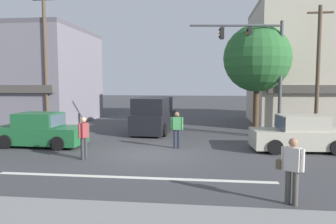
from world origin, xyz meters
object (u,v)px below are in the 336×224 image
object	(u,v)px
utility_pole_near_left	(46,60)
van_crossing_leftbound	(154,116)
pedestrian_far_side	(177,128)
pedestrian_foreground_with_bag	(291,167)
pedestrian_mid_crossing	(84,135)
street_tree	(257,59)
traffic_light_mast	(262,60)
utility_pole_far_right	(318,69)
sedan_approaching_near	(41,131)
sedan_crossing_rightbound	(300,135)

from	to	relation	value
utility_pole_near_left	van_crossing_leftbound	xyz separation A→B (m)	(6.75, -0.04, -3.36)
van_crossing_leftbound	pedestrian_far_side	size ratio (longest dim) A/B	2.82
pedestrian_foreground_with_bag	pedestrian_mid_crossing	bearing A→B (deg)	149.93
street_tree	van_crossing_leftbound	bearing A→B (deg)	177.02
traffic_light_mast	van_crossing_leftbound	world-z (taller)	traffic_light_mast
van_crossing_leftbound	pedestrian_foreground_with_bag	world-z (taller)	van_crossing_leftbound
utility_pole_far_right	traffic_light_mast	size ratio (longest dim) A/B	1.17
sedan_approaching_near	van_crossing_leftbound	bearing A→B (deg)	46.21
street_tree	pedestrian_far_side	world-z (taller)	street_tree
utility_pole_near_left	pedestrian_far_side	xyz separation A→B (m)	(8.58, -4.57, -3.42)
utility_pole_near_left	sedan_approaching_near	bearing A→B (deg)	-66.17
pedestrian_foreground_with_bag	utility_pole_near_left	bearing A→B (deg)	137.24
traffic_light_mast	sedan_crossing_rightbound	bearing A→B (deg)	-67.56
street_tree	van_crossing_leftbound	xyz separation A→B (m)	(-5.93, 0.31, -3.33)
sedan_approaching_near	sedan_crossing_rightbound	distance (m)	11.87
street_tree	pedestrian_mid_crossing	distance (m)	10.69
utility_pole_far_right	pedestrian_mid_crossing	size ratio (longest dim) A/B	4.36
utility_pole_far_right	pedestrian_far_side	bearing A→B (deg)	-147.81
street_tree	utility_pole_far_right	xyz separation A→B (m)	(3.44, 0.52, -0.55)
utility_pole_far_right	sedan_approaching_near	distance (m)	15.17
traffic_light_mast	pedestrian_mid_crossing	bearing A→B (deg)	-143.61
sedan_crossing_rightbound	pedestrian_mid_crossing	xyz separation A→B (m)	(-8.84, -2.66, 0.24)
sedan_crossing_rightbound	utility_pole_near_left	bearing A→B (deg)	162.25
utility_pole_near_left	utility_pole_far_right	size ratio (longest dim) A/B	1.16
pedestrian_foreground_with_bag	utility_pole_far_right	bearing A→B (deg)	70.05
utility_pole_far_right	van_crossing_leftbound	world-z (taller)	utility_pole_far_right
van_crossing_leftbound	utility_pole_near_left	bearing A→B (deg)	179.69
utility_pole_near_left	pedestrian_far_side	distance (m)	10.30
utility_pole_near_left	traffic_light_mast	size ratio (longest dim) A/B	1.36
pedestrian_mid_crossing	utility_pole_near_left	bearing A→B (deg)	125.84
sedan_approaching_near	pedestrian_mid_crossing	bearing A→B (deg)	-37.26
utility_pole_near_left	pedestrian_far_side	size ratio (longest dim) A/B	5.05
utility_pole_near_left	pedestrian_mid_crossing	distance (m)	9.45
sedan_crossing_rightbound	pedestrian_foreground_with_bag	distance (m)	6.93
street_tree	utility_pole_near_left	size ratio (longest dim) A/B	0.74
utility_pole_near_left	van_crossing_leftbound	distance (m)	7.54
sedan_approaching_near	van_crossing_leftbound	distance (m)	6.67
street_tree	utility_pole_far_right	size ratio (longest dim) A/B	0.86
utility_pole_far_right	sedan_crossing_rightbound	xyz separation A→B (m)	(-2.12, -4.66, -3.07)
van_crossing_leftbound	pedestrian_far_side	bearing A→B (deg)	-68.05
sedan_approaching_near	pedestrian_foreground_with_bag	size ratio (longest dim) A/B	2.49
sedan_approaching_near	pedestrian_far_side	size ratio (longest dim) A/B	2.49
street_tree	pedestrian_far_side	bearing A→B (deg)	-134.14
sedan_approaching_near	pedestrian_foreground_with_bag	bearing A→B (deg)	-32.40
utility_pole_near_left	traffic_light_mast	xyz separation A→B (m)	(12.78, -1.53, -0.19)
utility_pole_far_right	pedestrian_far_side	xyz separation A→B (m)	(-7.54, -4.75, -2.84)
sedan_crossing_rightbound	pedestrian_mid_crossing	world-z (taller)	pedestrian_mid_crossing
van_crossing_leftbound	pedestrian_far_side	xyz separation A→B (m)	(1.83, -4.53, -0.06)
utility_pole_near_left	pedestrian_mid_crossing	xyz separation A→B (m)	(5.16, -7.14, -3.42)
pedestrian_foreground_with_bag	sedan_crossing_rightbound	bearing A→B (deg)	73.39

